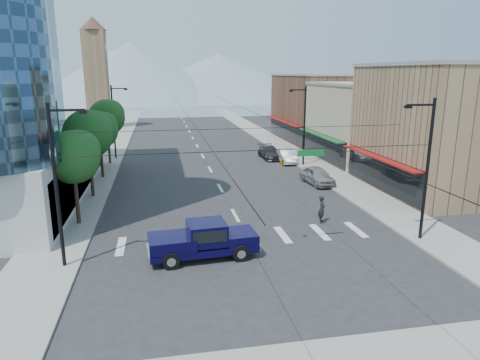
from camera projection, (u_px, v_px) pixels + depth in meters
The scene contains 21 objects.
ground at pixel (252, 246), 26.47m from camera, with size 160.00×160.00×0.00m, color #28282B.
sidewalk_left at pixel (114, 146), 62.42m from camera, with size 4.00×120.00×0.15m, color gray.
sidewalk_right at pixel (273, 141), 66.73m from camera, with size 4.00×120.00×0.15m, color gray.
shop_near at pixel (447, 130), 38.26m from camera, with size 12.00×14.00×11.00m, color #8C6B4C.
shop_mid at pixel (371, 123), 51.84m from camera, with size 12.00×14.00×9.00m, color tan.
shop_far at pixel (323, 108), 66.97m from camera, with size 12.00×18.00×10.00m, color brown.
clock_tower at pixel (96, 72), 79.99m from camera, with size 4.80×4.80×20.40m.
mountain_left at pixel (131, 71), 164.03m from camera, with size 80.00×80.00×22.00m, color gray.
mountain_right at pixel (218, 76), 180.34m from camera, with size 90.00×90.00×18.00m, color gray.
tree_near at pixel (75, 155), 29.08m from camera, with size 3.65×3.64×6.71m.
tree_midnear at pixel (90, 133), 35.60m from camera, with size 4.09×4.09×7.52m.
tree_midfar at pixel (101, 129), 42.42m from camera, with size 3.65×3.64×6.71m.
tree_far at pixel (108, 116), 48.94m from camera, with size 4.09×4.09×7.52m.
signal_rig at pixel (260, 177), 24.42m from camera, with size 21.80×0.20×9.00m.
lamp_pole_nw at pixel (114, 119), 51.94m from camera, with size 2.00×0.25×9.00m.
lamp_pole_ne at pixel (303, 123), 48.15m from camera, with size 2.00×0.25×9.00m.
pickup_truck at pixel (203, 239), 24.62m from camera, with size 6.48×2.86×2.14m.
pedestrian at pixel (322, 209), 30.44m from camera, with size 0.73×0.48×2.01m, color black.
parked_car_near at pixel (317, 176), 41.10m from camera, with size 1.96×4.86×1.66m, color #98999D.
parked_car_mid at pixel (286, 156), 50.96m from camera, with size 1.66×4.75×1.56m, color silver.
parked_car_far at pixel (270, 152), 53.41m from camera, with size 2.13×5.24×1.52m, color #28292B.
Camera 1 is at (-5.32, -24.10, 10.45)m, focal length 32.00 mm.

